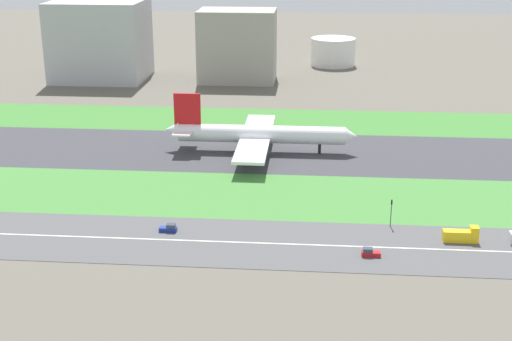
# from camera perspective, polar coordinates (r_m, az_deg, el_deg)

# --- Properties ---
(ground_plane) EXTENTS (800.00, 800.00, 0.00)m
(ground_plane) POSITION_cam_1_polar(r_m,az_deg,el_deg) (243.01, 0.90, 1.47)
(ground_plane) COLOR #5B564C
(runway) EXTENTS (280.00, 46.00, 0.10)m
(runway) POSITION_cam_1_polar(r_m,az_deg,el_deg) (243.00, 0.90, 1.48)
(runway) COLOR #38383D
(runway) RESTS_ON ground_plane
(grass_median_north) EXTENTS (280.00, 36.00, 0.10)m
(grass_median_north) POSITION_cam_1_polar(r_m,az_deg,el_deg) (282.27, 1.47, 3.99)
(grass_median_north) COLOR #3D7A33
(grass_median_north) RESTS_ON ground_plane
(grass_median_south) EXTENTS (280.00, 36.00, 0.10)m
(grass_median_south) POSITION_cam_1_polar(r_m,az_deg,el_deg) (204.41, 0.12, -1.99)
(grass_median_south) COLOR #427F38
(grass_median_south) RESTS_ON ground_plane
(highway) EXTENTS (280.00, 28.00, 0.10)m
(highway) POSITION_cam_1_polar(r_m,az_deg,el_deg) (175.05, -0.74, -5.76)
(highway) COLOR #4C4C4F
(highway) RESTS_ON ground_plane
(highway_centerline) EXTENTS (266.00, 0.50, 0.01)m
(highway_centerline) POSITION_cam_1_polar(r_m,az_deg,el_deg) (175.03, -0.74, -5.74)
(highway_centerline) COLOR silver
(highway_centerline) RESTS_ON highway
(airliner) EXTENTS (65.00, 56.00, 19.70)m
(airliner) POSITION_cam_1_polar(r_m,az_deg,el_deg) (241.46, 0.04, 2.90)
(airliner) COLOR white
(airliner) RESTS_ON runway
(truck_0) EXTENTS (8.40, 2.50, 4.00)m
(truck_0) POSITION_cam_1_polar(r_m,az_deg,el_deg) (181.97, 16.02, -4.99)
(truck_0) COLOR yellow
(truck_0) RESTS_ON highway
(car_1) EXTENTS (4.40, 1.80, 2.00)m
(car_1) POSITION_cam_1_polar(r_m,az_deg,el_deg) (182.07, -6.94, -4.59)
(car_1) COLOR navy
(car_1) RESTS_ON highway
(car_2) EXTENTS (4.40, 1.80, 2.00)m
(car_2) POSITION_cam_1_polar(r_m,az_deg,el_deg) (170.05, 9.06, -6.47)
(car_2) COLOR #B2191E
(car_2) RESTS_ON highway
(traffic_light) EXTENTS (0.36, 0.50, 7.20)m
(traffic_light) POSITION_cam_1_polar(r_m,az_deg,el_deg) (185.70, 10.69, -3.17)
(traffic_light) COLOR #4C4C51
(traffic_light) RESTS_ON highway
(terminal_building) EXTENTS (44.18, 37.62, 38.13)m
(terminal_building) POSITION_cam_1_polar(r_m,az_deg,el_deg) (364.91, -12.28, 10.09)
(terminal_building) COLOR #B2B2B7
(terminal_building) RESTS_ON ground_plane
(hangar_building) EXTENTS (36.72, 24.68, 34.39)m
(hangar_building) POSITION_cam_1_polar(r_m,az_deg,el_deg) (351.68, -1.49, 9.87)
(hangar_building) COLOR #9E998E
(hangar_building) RESTS_ON ground_plane
(fuel_tank_west) EXTENTS (23.93, 23.93, 14.69)m
(fuel_tank_west) POSITION_cam_1_polar(r_m,az_deg,el_deg) (395.77, 6.14, 9.37)
(fuel_tank_west) COLOR silver
(fuel_tank_west) RESTS_ON ground_plane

